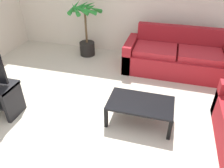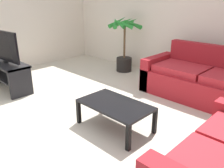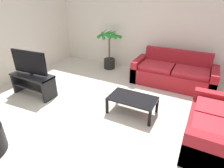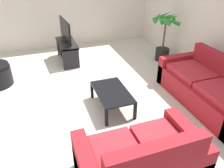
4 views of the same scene
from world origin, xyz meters
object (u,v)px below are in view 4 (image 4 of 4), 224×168
(couch_main, at_px, (208,89))
(potted_palm, at_px, (164,39))
(couch_loveseat, at_px, (141,161))
(tv_stand, at_px, (67,49))
(coffee_table, at_px, (112,93))
(tv, at_px, (65,30))

(couch_main, relative_size, potted_palm, 1.67)
(couch_loveseat, height_order, tv_stand, couch_loveseat)
(couch_main, xyz_separation_m, coffee_table, (-0.47, -1.79, 0.02))
(coffee_table, height_order, potted_palm, potted_palm)
(tv_stand, height_order, tv, tv)
(tv, bearing_deg, couch_main, 36.80)
(tv_stand, distance_m, potted_palm, 2.59)
(couch_loveseat, height_order, tv, tv)
(tv_stand, xyz_separation_m, coffee_table, (2.45, 0.40, -0.03))
(coffee_table, distance_m, potted_palm, 2.66)
(couch_main, xyz_separation_m, potted_palm, (-2.14, 0.26, 0.30))
(coffee_table, xyz_separation_m, potted_palm, (-1.67, 2.05, 0.28))
(tv_stand, bearing_deg, potted_palm, 72.24)
(tv_stand, relative_size, coffee_table, 1.13)
(couch_loveseat, bearing_deg, tv, -177.05)
(coffee_table, bearing_deg, couch_main, 75.35)
(couch_main, bearing_deg, tv, -143.20)
(couch_main, xyz_separation_m, couch_loveseat, (1.12, -1.98, -0.00))
(couch_loveseat, relative_size, coffee_table, 1.58)
(tv, height_order, coffee_table, tv)
(potted_palm, bearing_deg, tv, -107.78)
(couch_loveseat, distance_m, tv, 4.08)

